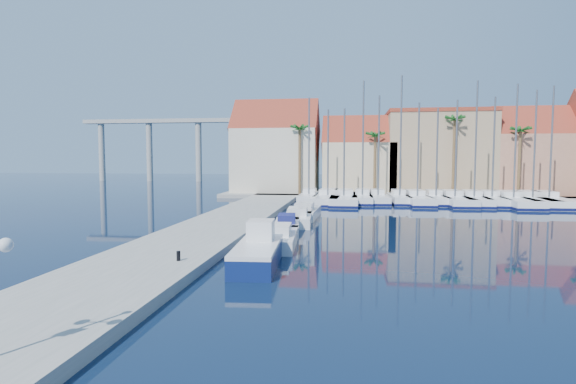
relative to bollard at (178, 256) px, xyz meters
name	(u,v)px	position (x,y,z in m)	size (l,w,h in m)	color
ground	(331,288)	(7.31, -1.80, -0.74)	(260.00, 260.00, 0.00)	black
quay_west	(216,228)	(-1.69, 11.70, -0.49)	(6.00, 77.00, 0.50)	gray
shore_north	(414,194)	(17.31, 46.20, -0.49)	(54.00, 16.00, 0.50)	gray
bollard	(178,256)	(0.00, 0.00, 0.00)	(0.19, 0.19, 0.47)	black
fishing_boat	(258,251)	(3.51, 1.73, -0.03)	(2.42, 6.21, 2.13)	#0E1E54
motorboat_west_0	(279,238)	(3.80, 6.79, -0.23)	(2.41, 6.45, 1.40)	white
motorboat_west_1	(287,226)	(3.58, 11.67, -0.23)	(2.28, 5.54, 1.40)	white
motorboat_west_2	(298,218)	(3.87, 16.18, -0.23)	(2.54, 6.85, 1.40)	white
motorboat_west_3	(305,212)	(4.09, 20.14, -0.23)	(2.41, 6.81, 1.40)	white
sailboat_0	(309,197)	(3.10, 34.91, -0.11)	(2.32, 8.21, 12.65)	white
sailboat_1	(328,198)	(5.49, 34.12, -0.19)	(3.69, 12.00, 11.11)	white
sailboat_2	(344,199)	(7.38, 33.42, -0.19)	(3.17, 11.95, 11.11)	white
sailboat_3	(362,197)	(9.58, 34.62, -0.11)	(2.67, 9.29, 14.46)	white
sailboat_4	(378,198)	(11.39, 34.63, -0.12)	(2.61, 8.64, 12.73)	white
sailboat_5	(399,198)	(13.92, 34.56, -0.06)	(2.41, 8.14, 14.98)	white
sailboat_6	(416,199)	(15.85, 34.02, -0.16)	(3.12, 10.30, 11.73)	white
sailboat_7	(435,199)	(18.09, 34.63, -0.15)	(2.40, 8.66, 11.17)	white
sailboat_8	(453,199)	(20.05, 34.08, -0.17)	(3.27, 11.10, 11.98)	white
sailboat_9	(473,199)	(22.27, 34.16, -0.14)	(3.53, 10.68, 14.10)	white
sailboat_10	(491,200)	(24.27, 34.26, -0.15)	(3.30, 9.65, 12.29)	white
sailboat_11	(511,200)	(26.27, 33.62, -0.16)	(3.37, 11.90, 13.55)	white
sailboat_12	(530,200)	(28.53, 34.13, -0.16)	(3.51, 11.59, 12.93)	white
sailboat_13	(547,201)	(30.27, 34.09, -0.16)	(3.85, 11.65, 13.34)	white
building_0	(276,150)	(-2.69, 45.20, 5.79)	(12.30, 9.00, 13.50)	beige
building_1	(359,159)	(9.31, 45.20, 4.56)	(10.30, 8.00, 11.00)	beige
building_2	(437,152)	(20.31, 46.20, 5.52)	(14.20, 10.20, 11.50)	tan
building_3	(529,155)	(32.31, 45.20, 5.12)	(10.30, 8.00, 12.00)	#B7775C
palm_0	(300,131)	(1.31, 40.20, 8.34)	(2.60, 2.60, 10.15)	brown
palm_1	(375,137)	(11.31, 40.20, 7.40)	(2.60, 2.60, 9.15)	brown
palm_2	(455,122)	(21.31, 40.20, 9.28)	(2.60, 2.60, 11.15)	brown
palm_3	(520,132)	(29.31, 40.20, 7.87)	(2.60, 2.60, 9.65)	brown
viaduct	(177,137)	(-31.76, 80.20, 9.51)	(48.00, 2.20, 14.45)	#9E9E99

